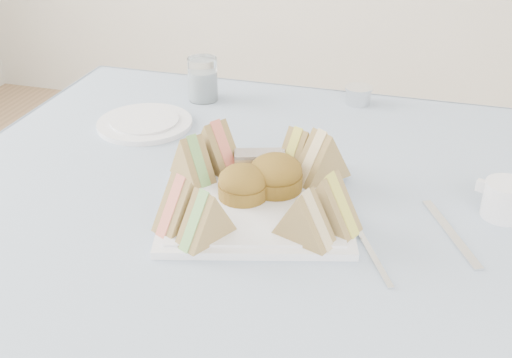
# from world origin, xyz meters

# --- Properties ---
(tablecloth) EXTENTS (1.02, 1.02, 0.01)m
(tablecloth) POSITION_xyz_m (0.00, 0.00, 0.74)
(tablecloth) COLOR #97B3D1
(tablecloth) RESTS_ON table
(serving_plate) EXTENTS (0.36, 0.36, 0.01)m
(serving_plate) POSITION_xyz_m (0.05, -0.03, 0.75)
(serving_plate) COLOR white
(serving_plate) RESTS_ON tablecloth
(sandwich_fl_a) EXTENTS (0.08, 0.10, 0.08)m
(sandwich_fl_a) POSITION_xyz_m (-0.03, -0.12, 0.80)
(sandwich_fl_a) COLOR #947C55
(sandwich_fl_a) RESTS_ON serving_plate
(sandwich_fl_b) EXTENTS (0.08, 0.10, 0.08)m
(sandwich_fl_b) POSITION_xyz_m (0.02, -0.15, 0.80)
(sandwich_fl_b) COLOR #947C55
(sandwich_fl_b) RESTS_ON serving_plate
(sandwich_fr_a) EXTENTS (0.11, 0.08, 0.09)m
(sandwich_fr_a) POSITION_xyz_m (0.18, -0.07, 0.80)
(sandwich_fr_a) COLOR #947C55
(sandwich_fr_a) RESTS_ON serving_plate
(sandwich_fr_b) EXTENTS (0.10, 0.07, 0.08)m
(sandwich_fr_b) POSITION_xyz_m (0.15, -0.11, 0.80)
(sandwich_fr_b) COLOR #947C55
(sandwich_fr_b) RESTS_ON serving_plate
(sandwich_bl_a) EXTENTS (0.10, 0.09, 0.08)m
(sandwich_bl_a) POSITION_xyz_m (-0.07, 0.01, 0.80)
(sandwich_bl_a) COLOR #947C55
(sandwich_bl_a) RESTS_ON serving_plate
(sandwich_bl_b) EXTENTS (0.11, 0.09, 0.09)m
(sandwich_bl_b) POSITION_xyz_m (-0.04, 0.06, 0.80)
(sandwich_bl_b) COLOR #947C55
(sandwich_bl_b) RESTS_ON serving_plate
(sandwich_br_a) EXTENTS (0.10, 0.11, 0.09)m
(sandwich_br_a) POSITION_xyz_m (0.14, 0.07, 0.80)
(sandwich_br_a) COLOR #947C55
(sandwich_br_a) RESTS_ON serving_plate
(sandwich_br_b) EXTENTS (0.07, 0.10, 0.08)m
(sandwich_br_b) POSITION_xyz_m (0.09, 0.09, 0.80)
(sandwich_br_b) COLOR #947C55
(sandwich_br_b) RESTS_ON serving_plate
(scone_left) EXTENTS (0.09, 0.09, 0.05)m
(scone_left) POSITION_xyz_m (0.03, -0.03, 0.78)
(scone_left) COLOR brown
(scone_left) RESTS_ON serving_plate
(scone_right) EXTENTS (0.12, 0.12, 0.06)m
(scone_right) POSITION_xyz_m (0.08, 0.01, 0.79)
(scone_right) COLOR brown
(scone_right) RESTS_ON serving_plate
(pastry_slice) EXTENTS (0.09, 0.06, 0.04)m
(pastry_slice) POSITION_xyz_m (0.04, 0.06, 0.78)
(pastry_slice) COLOR #DBB977
(pastry_slice) RESTS_ON serving_plate
(side_plate) EXTENTS (0.22, 0.22, 0.01)m
(side_plate) POSITION_xyz_m (-0.25, 0.21, 0.75)
(side_plate) COLOR white
(side_plate) RESTS_ON tablecloth
(water_glass) EXTENTS (0.08, 0.08, 0.09)m
(water_glass) POSITION_xyz_m (-0.18, 0.37, 0.79)
(water_glass) COLOR white
(water_glass) RESTS_ON tablecloth
(tea_strainer) EXTENTS (0.06, 0.06, 0.03)m
(tea_strainer) POSITION_xyz_m (0.15, 0.44, 0.76)
(tea_strainer) COLOR silver
(tea_strainer) RESTS_ON tablecloth
(knife) EXTENTS (0.09, 0.17, 0.00)m
(knife) POSITION_xyz_m (0.36, -0.02, 0.75)
(knife) COLOR silver
(knife) RESTS_ON tablecloth
(fork) EXTENTS (0.08, 0.15, 0.00)m
(fork) POSITION_xyz_m (0.25, -0.11, 0.75)
(fork) COLOR silver
(fork) RESTS_ON tablecloth
(creamer_jug) EXTENTS (0.08, 0.08, 0.06)m
(creamer_jug) POSITION_xyz_m (0.43, 0.05, 0.78)
(creamer_jug) COLOR white
(creamer_jug) RESTS_ON tablecloth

